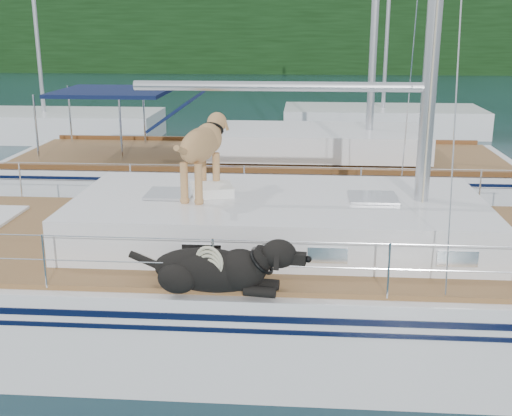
{
  "coord_description": "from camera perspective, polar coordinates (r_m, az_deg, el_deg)",
  "views": [
    {
      "loc": [
        1.11,
        -7.91,
        3.96
      ],
      "look_at": [
        0.5,
        0.2,
        1.6
      ],
      "focal_mm": 45.0,
      "sensor_mm": 36.0,
      "label": 1
    }
  ],
  "objects": [
    {
      "name": "bg_boat_center",
      "position": [
        24.34,
        11.16,
        7.59
      ],
      "size": [
        7.2,
        3.0,
        11.65
      ],
      "color": "white",
      "rests_on": "ground"
    },
    {
      "name": "main_sailboat",
      "position": [
        8.62,
        -2.85,
        -6.2
      ],
      "size": [
        12.0,
        3.94,
        14.01
      ],
      "color": "white",
      "rests_on": "ground"
    },
    {
      "name": "neighbor_sailboat",
      "position": [
        14.37,
        0.69,
        2.76
      ],
      "size": [
        11.0,
        3.5,
        13.3
      ],
      "color": "white",
      "rests_on": "ground"
    },
    {
      "name": "ground",
      "position": [
        8.92,
        -3.35,
        -10.21
      ],
      "size": [
        120.0,
        120.0,
        0.0
      ],
      "primitive_type": "plane",
      "color": "black",
      "rests_on": "ground"
    },
    {
      "name": "tree_line",
      "position": [
        52.93,
        3.19,
        15.13
      ],
      "size": [
        90.0,
        3.0,
        6.0
      ],
      "primitive_type": "cube",
      "color": "black",
      "rests_on": "ground"
    },
    {
      "name": "bg_boat_west",
      "position": [
        23.99,
        -18.22,
        6.96
      ],
      "size": [
        8.0,
        3.0,
        11.65
      ],
      "color": "white",
      "rests_on": "ground"
    },
    {
      "name": "shore_bank",
      "position": [
        54.23,
        3.18,
        12.61
      ],
      "size": [
        92.0,
        1.0,
        1.2
      ],
      "primitive_type": "cube",
      "color": "#595147",
      "rests_on": "ground"
    }
  ]
}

